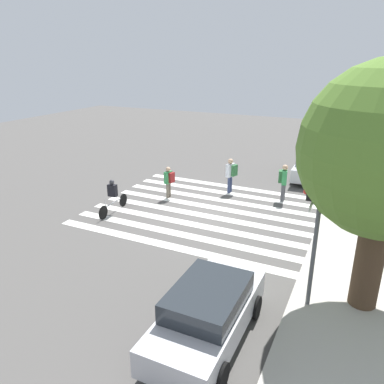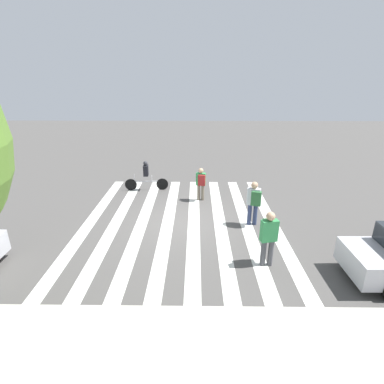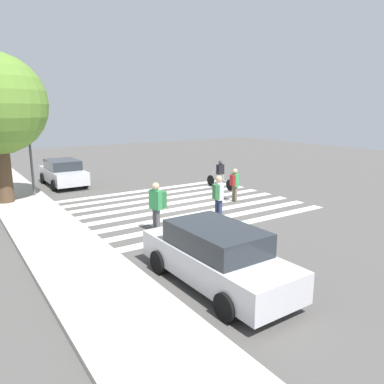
{
  "view_description": "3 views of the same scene",
  "coord_description": "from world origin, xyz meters",
  "px_view_note": "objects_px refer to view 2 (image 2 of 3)",
  "views": [
    {
      "loc": [
        14.8,
        6.38,
        6.77
      ],
      "look_at": [
        0.83,
        -0.28,
        1.16
      ],
      "focal_mm": 35.0,
      "sensor_mm": 36.0,
      "label": 1
    },
    {
      "loc": [
        -0.6,
        11.08,
        5.64
      ],
      "look_at": [
        -0.45,
        -0.45,
        1.16
      ],
      "focal_mm": 28.0,
      "sensor_mm": 36.0,
      "label": 2
    },
    {
      "loc": [
        -14.33,
        9.09,
        4.41
      ],
      "look_at": [
        -1.07,
        0.22,
        0.83
      ],
      "focal_mm": 35.0,
      "sensor_mm": 36.0,
      "label": 3
    }
  ],
  "objects_px": {
    "pedestrian_adult_yellow_jacket": "(254,200)",
    "pedestrian_adult_blue_shirt": "(201,182)",
    "pedestrian_adult_tall_backpack": "(269,234)",
    "cyclist_near_curb": "(146,174)"
  },
  "relations": [
    {
      "from": "pedestrian_adult_yellow_jacket",
      "to": "pedestrian_adult_blue_shirt",
      "type": "xyz_separation_m",
      "value": [
        2.05,
        -2.56,
        -0.13
      ]
    },
    {
      "from": "pedestrian_adult_tall_backpack",
      "to": "pedestrian_adult_blue_shirt",
      "type": "bearing_deg",
      "value": -81.41
    },
    {
      "from": "pedestrian_adult_yellow_jacket",
      "to": "pedestrian_adult_blue_shirt",
      "type": "relative_size",
      "value": 1.14
    },
    {
      "from": "pedestrian_adult_yellow_jacket",
      "to": "cyclist_near_curb",
      "type": "xyz_separation_m",
      "value": [
        4.89,
        -3.92,
        -0.21
      ]
    },
    {
      "from": "pedestrian_adult_blue_shirt",
      "to": "pedestrian_adult_tall_backpack",
      "type": "height_order",
      "value": "pedestrian_adult_tall_backpack"
    },
    {
      "from": "pedestrian_adult_tall_backpack",
      "to": "cyclist_near_curb",
      "type": "distance_m",
      "value": 8.23
    },
    {
      "from": "pedestrian_adult_blue_shirt",
      "to": "cyclist_near_curb",
      "type": "relative_size",
      "value": 0.71
    },
    {
      "from": "pedestrian_adult_yellow_jacket",
      "to": "cyclist_near_curb",
      "type": "distance_m",
      "value": 6.26
    },
    {
      "from": "cyclist_near_curb",
      "to": "pedestrian_adult_blue_shirt",
      "type": "bearing_deg",
      "value": 151.05
    },
    {
      "from": "pedestrian_adult_blue_shirt",
      "to": "cyclist_near_curb",
      "type": "distance_m",
      "value": 3.15
    }
  ]
}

